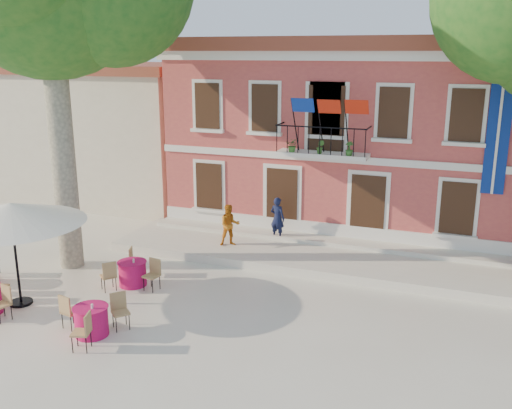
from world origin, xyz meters
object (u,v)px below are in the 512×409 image
object	(u,v)px
cafe_table_3	(132,272)
pedestrian_navy	(277,218)
cafe_table_1	(91,319)
pedestrian_orange	(230,225)
patio_umbrella	(11,214)

from	to	relation	value
cafe_table_3	pedestrian_navy	bearing A→B (deg)	59.00
cafe_table_1	cafe_table_3	distance (m)	3.22
cafe_table_1	cafe_table_3	world-z (taller)	same
pedestrian_navy	pedestrian_orange	world-z (taller)	pedestrian_navy
pedestrian_orange	cafe_table_1	distance (m)	6.93
patio_umbrella	pedestrian_navy	bearing A→B (deg)	54.24
patio_umbrella	cafe_table_3	bearing A→B (deg)	45.59
pedestrian_orange	pedestrian_navy	bearing A→B (deg)	11.65
pedestrian_orange	cafe_table_3	xyz separation A→B (m)	(-1.65, -3.72, -0.62)
pedestrian_orange	cafe_table_3	size ratio (longest dim) A/B	0.81
pedestrian_navy	cafe_table_3	bearing A→B (deg)	72.77
pedestrian_orange	cafe_table_1	world-z (taller)	pedestrian_orange
patio_umbrella	cafe_table_1	distance (m)	3.88
patio_umbrella	pedestrian_orange	size ratio (longest dim) A/B	2.69
patio_umbrella	cafe_table_3	distance (m)	3.93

